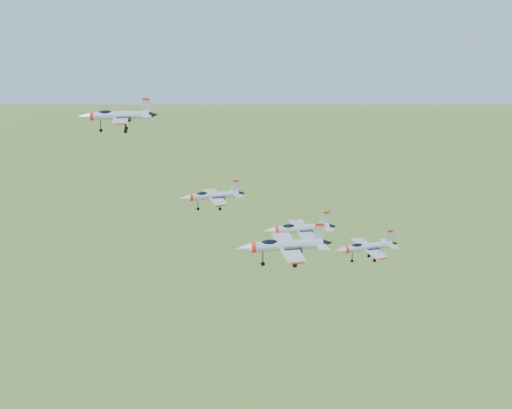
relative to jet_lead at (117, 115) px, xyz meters
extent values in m
cylinder|color=#B8BCC6|center=(0.40, -0.04, -0.03)|extent=(10.08, 2.35, 1.44)
cone|color=#B8BCC6|center=(-5.57, 0.51, -0.03)|extent=(2.12, 1.62, 1.44)
cone|color=black|center=(6.14, -0.56, -0.03)|extent=(1.66, 1.36, 1.23)
ellipsoid|color=black|center=(-2.04, 0.19, 0.51)|extent=(2.53, 1.26, 0.92)
cube|color=#B8BCC6|center=(0.33, -3.15, -0.31)|extent=(2.99, 5.10, 0.16)
cube|color=#B8BCC6|center=(0.90, 3.04, -0.31)|extent=(2.99, 5.10, 0.16)
cube|color=#B8BCC6|center=(4.93, -0.45, 1.46)|extent=(1.67, 0.28, 2.33)
cube|color=red|center=(4.93, -0.45, 2.69)|extent=(1.23, 0.27, 0.39)
cylinder|color=#B8BCC6|center=(13.81, -16.76, -10.18)|extent=(7.90, 1.66, 1.13)
cone|color=#B8BCC6|center=(9.11, -17.08, -10.18)|extent=(1.64, 1.24, 1.13)
cone|color=black|center=(18.33, -16.45, -10.18)|extent=(1.28, 1.04, 0.96)
ellipsoid|color=black|center=(11.90, -16.89, -9.75)|extent=(1.97, 0.94, 0.72)
cube|color=#B8BCC6|center=(14.15, -19.18, -10.39)|extent=(2.26, 3.96, 0.12)
cube|color=#B8BCC6|center=(13.82, -14.31, -10.39)|extent=(2.26, 3.96, 0.12)
cube|color=#B8BCC6|center=(17.38, -16.52, -9.00)|extent=(1.31, 0.19, 1.83)
cube|color=red|center=(17.38, -16.52, -8.04)|extent=(0.96, 0.19, 0.31)
cylinder|color=#B8BCC6|center=(21.30, -33.39, -12.85)|extent=(10.22, 1.91, 1.47)
cone|color=#B8BCC6|center=(15.21, -33.12, -12.85)|extent=(2.09, 1.56, 1.47)
cone|color=black|center=(27.16, -33.64, -12.85)|extent=(1.63, 1.32, 1.25)
ellipsoid|color=black|center=(18.82, -33.28, -12.29)|extent=(2.53, 1.16, 0.93)
cube|color=#B8BCC6|center=(21.39, -36.55, -13.13)|extent=(2.81, 5.08, 0.16)
cube|color=#B8BCC6|center=(21.66, -30.24, -13.13)|extent=(2.81, 5.08, 0.16)
cube|color=#B8BCC6|center=(25.92, -33.59, -11.32)|extent=(1.70, 0.21, 2.37)
cube|color=red|center=(25.92, -33.59, -10.08)|extent=(1.25, 0.21, 0.40)
cylinder|color=#B8BCC6|center=(31.21, -6.82, -20.62)|extent=(10.08, 1.57, 1.45)
cone|color=#B8BCC6|center=(25.17, -6.74, -20.62)|extent=(2.03, 1.48, 1.45)
cone|color=black|center=(37.03, -6.88, -20.62)|extent=(1.58, 1.25, 1.24)
ellipsoid|color=black|center=(28.75, -6.79, -20.07)|extent=(2.47, 1.07, 0.92)
cube|color=#B8BCC6|center=(31.40, -9.95, -20.90)|extent=(2.63, 4.95, 0.16)
cube|color=#B8BCC6|center=(31.47, -3.69, -20.90)|extent=(2.63, 4.95, 0.16)
cube|color=#B8BCC6|center=(35.80, -6.87, -19.11)|extent=(1.68, 0.15, 2.35)
cube|color=red|center=(35.80, -6.87, -17.88)|extent=(1.23, 0.17, 0.39)
cylinder|color=#B8BCC6|center=(36.42, -25.84, -17.27)|extent=(8.08, 1.94, 1.16)
cone|color=#B8BCC6|center=(31.65, -26.32, -17.27)|extent=(1.71, 1.31, 1.16)
cone|color=black|center=(41.02, -25.38, -17.27)|extent=(1.34, 1.10, 0.98)
ellipsoid|color=black|center=(34.48, -26.03, -16.83)|extent=(2.03, 1.02, 0.73)
cube|color=#B8BCC6|center=(36.85, -28.30, -17.49)|extent=(2.42, 4.09, 0.12)
cube|color=#B8BCC6|center=(36.36, -23.35, -17.49)|extent=(2.42, 4.09, 0.12)
cube|color=#B8BCC6|center=(40.05, -25.48, -16.07)|extent=(1.34, 0.24, 1.87)
cube|color=red|center=(40.05, -25.48, -15.09)|extent=(0.99, 0.22, 0.31)
camera|label=1|loc=(-2.84, -122.64, 23.42)|focal=50.00mm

